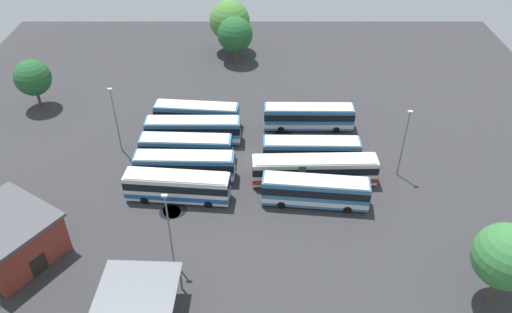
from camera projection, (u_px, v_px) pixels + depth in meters
ground_plane at (250, 161)px, 65.57m from camera, size 96.45×96.45×0.00m
bus_row0_slot0 at (177, 186)px, 58.38m from camera, size 12.50×3.70×3.61m
bus_row0_slot1 at (184, 166)px, 61.52m from camera, size 12.37×2.85×3.61m
bus_row0_slot2 at (185, 148)px, 64.52m from camera, size 11.94×3.07×3.61m
bus_row0_slot3 at (192, 130)px, 67.91m from camera, size 12.89×2.67×3.61m
bus_row0_slot4 at (196, 115)px, 71.04m from camera, size 12.15×3.67×3.61m
bus_row1_slot0 at (314, 191)px, 57.71m from camera, size 12.59×3.87×3.61m
bus_row1_slot1 at (313, 170)px, 60.95m from camera, size 15.31×2.94×3.61m
bus_row1_slot2 at (310, 151)px, 64.04m from camera, size 12.48×2.75×3.61m
bus_row1_slot4 at (308, 117)px, 70.68m from camera, size 12.72×2.72×3.61m
depot_building at (7, 238)px, 50.89m from camera, size 12.37×12.15×4.98m
maintenance_shelter at (137, 291)px, 44.51m from camera, size 7.40×6.83×3.59m
lamp_post_near_entrance at (168, 228)px, 48.48m from camera, size 0.56×0.28×9.31m
lamp_post_far_corner at (403, 141)px, 60.19m from camera, size 0.56×0.28×9.43m
lamp_post_by_building at (115, 118)px, 64.40m from camera, size 0.56×0.28×9.44m
tree_west_edge at (505, 256)px, 44.22m from camera, size 6.07×6.07×9.14m
tree_south_edge at (229, 21)px, 89.17m from camera, size 7.23×7.23×9.44m
tree_east_edge at (234, 34)px, 86.31m from camera, size 6.16×6.16×8.09m
tree_north_edge at (32, 78)px, 73.64m from camera, size 5.37×5.37×7.63m
puddle_centre_drain at (280, 115)px, 74.66m from camera, size 2.53×2.53×0.01m
puddle_back_corner at (174, 210)px, 57.90m from camera, size 2.85×2.85×0.01m
puddle_between_rows at (282, 136)px, 70.11m from camera, size 3.00×3.00×0.01m
puddle_front_lane at (169, 212)px, 57.60m from camera, size 2.49×2.49×0.01m
puddle_near_shelter at (300, 148)px, 67.89m from camera, size 2.05×2.05×0.01m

